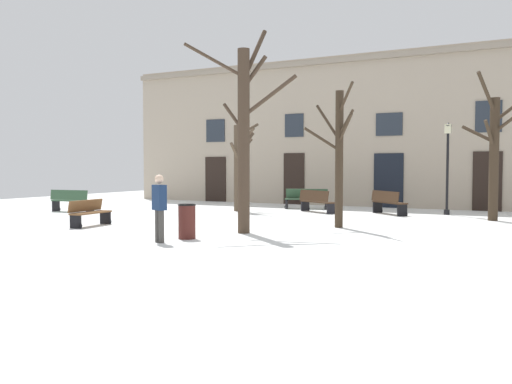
# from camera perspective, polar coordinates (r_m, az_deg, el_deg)

# --- Properties ---
(ground_plane) EXTENTS (37.04, 37.04, 0.00)m
(ground_plane) POSITION_cam_1_polar(r_m,az_deg,el_deg) (17.10, -3.18, -3.66)
(ground_plane) COLOR white
(building_facade) EXTENTS (23.15, 0.60, 7.14)m
(building_facade) POSITION_cam_1_polar(r_m,az_deg,el_deg) (26.57, 8.44, 6.41)
(building_facade) COLOR tan
(building_facade) RESTS_ON ground
(tree_foreground) EXTENTS (1.68, 1.19, 4.37)m
(tree_foreground) POSITION_cam_1_polar(r_m,az_deg,el_deg) (16.96, 8.65, 3.94)
(tree_foreground) COLOR #382B1E
(tree_foreground) RESTS_ON ground
(tree_left_of_center) EXTENTS (1.18, 2.29, 3.75)m
(tree_left_of_center) POSITION_cam_1_polar(r_m,az_deg,el_deg) (22.96, -1.76, 2.86)
(tree_left_of_center) COLOR #4C3D2D
(tree_left_of_center) RESTS_ON ground
(tree_near_facade) EXTENTS (2.85, 1.72, 5.86)m
(tree_near_facade) POSITION_cam_1_polar(r_m,az_deg,el_deg) (15.45, -1.22, 6.23)
(tree_near_facade) COLOR #423326
(tree_near_facade) RESTS_ON ground
(tree_right_of_center) EXTENTS (2.28, 1.78, 5.09)m
(tree_right_of_center) POSITION_cam_1_polar(r_m,az_deg,el_deg) (20.63, 23.64, 3.94)
(tree_right_of_center) COLOR #382B1E
(tree_right_of_center) RESTS_ON ground
(streetlamp) EXTENTS (0.30, 0.30, 3.60)m
(streetlamp) POSITION_cam_1_polar(r_m,az_deg,el_deg) (22.48, 19.43, 3.36)
(streetlamp) COLOR black
(streetlamp) RESTS_ON ground
(litter_bin) EXTENTS (0.47, 0.47, 0.91)m
(litter_bin) POSITION_cam_1_polar(r_m,az_deg,el_deg) (14.36, -7.25, -3.07)
(litter_bin) COLOR #4C1E19
(litter_bin) RESTS_ON ground
(bench_far_corner) EXTENTS (0.61, 1.59, 0.84)m
(bench_far_corner) POSITION_cam_1_polar(r_m,az_deg,el_deg) (18.03, -17.03, -2.08)
(bench_far_corner) COLOR brown
(bench_far_corner) RESTS_ON ground
(bench_back_to_back_right) EXTENTS (1.92, 0.65, 0.92)m
(bench_back_to_back_right) POSITION_cam_1_polar(r_m,az_deg,el_deg) (23.77, -18.78, -0.84)
(bench_back_to_back_right) COLOR #2D4C33
(bench_back_to_back_right) RESTS_ON ground
(bench_back_to_back_left) EXTENTS (1.93, 0.91, 0.89)m
(bench_back_to_back_left) POSITION_cam_1_polar(r_m,az_deg,el_deg) (24.19, 5.31, -0.68)
(bench_back_to_back_left) COLOR #2D4C33
(bench_back_to_back_left) RESTS_ON ground
(bench_near_center_tree) EXTENTS (1.83, 1.36, 0.92)m
(bench_near_center_tree) POSITION_cam_1_polar(r_m,az_deg,el_deg) (22.43, 6.35, -0.95)
(bench_near_center_tree) COLOR #3D2819
(bench_near_center_tree) RESTS_ON ground
(bench_facing_shops) EXTENTS (1.66, 1.58, 0.93)m
(bench_facing_shops) POSITION_cam_1_polar(r_m,az_deg,el_deg) (21.96, 13.67, -1.04)
(bench_facing_shops) COLOR #3D2819
(bench_facing_shops) RESTS_ON ground
(person_by_shop_door) EXTENTS (0.44, 0.35, 1.69)m
(person_by_shop_door) POSITION_cam_1_polar(r_m,az_deg,el_deg) (13.72, -10.09, -1.34)
(person_by_shop_door) COLOR #403D3A
(person_by_shop_door) RESTS_ON ground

